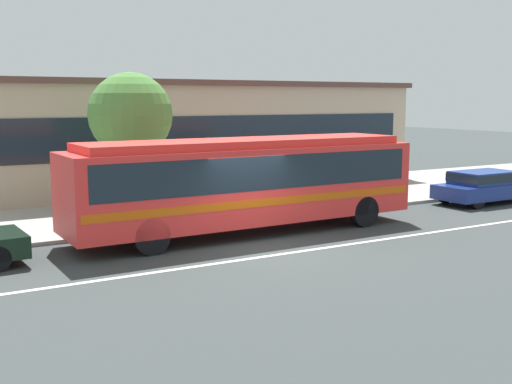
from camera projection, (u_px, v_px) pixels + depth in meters
The scene contains 10 objects.
ground_plane at pixel (262, 249), 17.36m from camera, with size 120.00×120.00×0.00m, color #363B3B.
sidewalk_slab at pixel (162, 207), 23.65m from camera, with size 60.00×8.00×0.12m, color #A19990.
lane_stripe_center at pixel (277, 255), 16.67m from camera, with size 56.00×0.16×0.01m, color silver.
transit_bus at pixel (247, 179), 19.17m from camera, with size 11.13×2.65×2.91m.
sedan_far_ahead at pixel (486, 185), 24.93m from camera, with size 4.44×1.83×1.29m.
pedestrian_waiting_near_sign at pixel (273, 183), 22.27m from camera, with size 0.37×0.37×1.74m.
pedestrian_walking_along_curb at pixel (285, 179), 23.33m from camera, with size 0.48×0.48×1.76m.
pedestrian_standing_by_tree at pixel (150, 192), 20.36m from camera, with size 0.39×0.39×1.73m.
street_tree_near_stop at pixel (131, 116), 21.63m from camera, with size 2.90×2.90×4.90m.
station_building at pixel (190, 134), 29.48m from camera, with size 21.52×6.62×4.91m.
Camera 1 is at (-8.63, -14.58, 4.08)m, focal length 44.10 mm.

